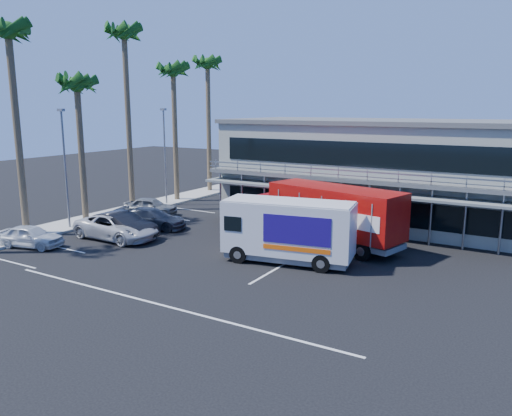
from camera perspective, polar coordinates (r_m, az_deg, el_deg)
The scene contains 17 objects.
ground at distance 26.31m, azimuth -2.26°, elevation -6.67°, with size 120.00×120.00×0.00m, color black.
building at distance 37.71m, azimuth 14.12°, elevation 4.22°, with size 22.40×12.00×7.30m.
curb_strip at distance 40.16m, azimuth -15.69°, elevation -0.61°, with size 3.00×32.00×0.16m, color #A5A399.
palm_b at distance 35.08m, azimuth -26.38°, elevation 16.42°, with size 2.80×2.80×13.75m.
palm_c at distance 37.28m, azimuth -19.76°, elevation 12.39°, with size 2.80×2.80×10.75m.
palm_d at distance 41.13m, azimuth -14.79°, elevation 17.55°, with size 2.80×2.80×14.75m.
palm_e at distance 44.30m, azimuth -9.43°, elevation 14.40°, with size 2.80×2.80×12.25m.
palm_f at distance 48.93m, azimuth -5.55°, elevation 15.26°, with size 2.80×2.80×13.25m.
light_pole_near at distance 35.65m, azimuth -20.99°, elevation 4.77°, with size 0.50×0.25×8.09m.
light_pole_far at distance 42.55m, azimuth -10.38°, elevation 6.31°, with size 0.50×0.25×8.09m.
red_truck at distance 30.11m, azimuth 7.85°, elevation -0.54°, with size 10.99×5.02×3.61m.
white_van at distance 26.53m, azimuth 3.69°, elevation -2.53°, with size 7.18×3.53×3.36m.
parked_car_a at distance 32.51m, azimuth -24.35°, elevation -2.95°, with size 1.57×3.90×1.33m, color silver.
parked_car_b at distance 32.88m, azimuth -15.14°, elevation -1.90°, with size 1.73×4.95×1.63m, color black.
parked_car_c at distance 32.62m, azimuth -15.64°, elevation -2.08°, with size 2.62×5.68×1.58m, color #B9B9BB.
parked_car_d at distance 34.85m, azimuth -11.85°, elevation -1.19°, with size 1.96×4.83×1.40m, color #303641.
parked_car_e at distance 39.15m, azimuth -11.94°, elevation 0.18°, with size 1.65×4.09×1.39m, color slate.
Camera 1 is at (13.64, -20.96, 8.19)m, focal length 35.00 mm.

